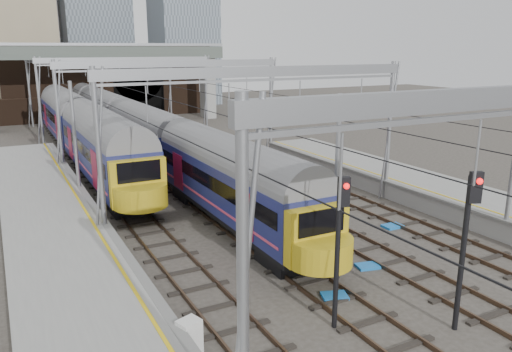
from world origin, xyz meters
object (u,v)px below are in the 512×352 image
relay_cabinet (190,340)px  signal_near_left (339,235)px  train_main (122,122)px  signal_near_centre (467,234)px  train_second (82,129)px

relay_cabinet → signal_near_left: bearing=-25.9°
train_main → signal_near_centre: 34.98m
train_second → signal_near_centre: bearing=-78.7°
signal_near_left → signal_near_centre: 3.83m
signal_near_left → relay_cabinet: (-4.71, 0.63, -2.55)m
train_second → signal_near_centre: signal_near_centre is taller
train_main → relay_cabinet: (-5.80, -32.37, -1.77)m
signal_near_centre → train_main: bearing=117.8°
train_main → signal_near_left: (-1.09, -33.00, 0.77)m
signal_near_centre → relay_cabinet: (-8.03, 2.53, -2.65)m
train_main → signal_near_centre: size_ratio=11.66×
train_main → train_second: size_ratio=1.80×
relay_cabinet → signal_near_centre: bearing=-35.8°
train_main → train_second: 5.47m
train_main → train_second: bearing=-137.0°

